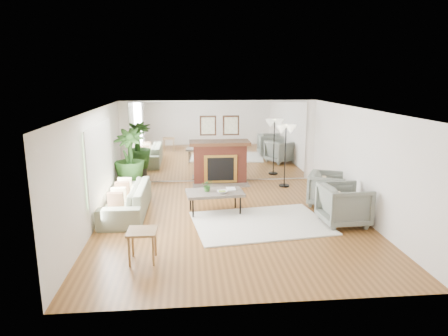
{
  "coord_description": "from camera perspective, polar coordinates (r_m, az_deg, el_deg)",
  "views": [
    {
      "loc": [
        -0.97,
        -8.61,
        3.2
      ],
      "look_at": [
        -0.12,
        0.6,
        1.08
      ],
      "focal_mm": 32.0,
      "sensor_mm": 36.0,
      "label": 1
    }
  ],
  "objects": [
    {
      "name": "side_table",
      "position": [
        7.23,
        -11.62,
        -9.4
      ],
      "size": [
        0.52,
        0.52,
        0.58
      ],
      "rotation": [
        0.0,
        0.0,
        -0.02
      ],
      "color": "brown",
      "rests_on": "ground"
    },
    {
      "name": "ground",
      "position": [
        9.23,
        1.11,
        -7.34
      ],
      "size": [
        7.0,
        7.0,
        0.0
      ],
      "primitive_type": "plane",
      "color": "brown",
      "rests_on": "ground"
    },
    {
      "name": "armchair_back",
      "position": [
        10.45,
        14.61,
        -2.91
      ],
      "size": [
        1.23,
        1.21,
        0.84
      ],
      "primitive_type": "imported",
      "rotation": [
        0.0,
        0.0,
        1.11
      ],
      "color": "slate",
      "rests_on": "ground"
    },
    {
      "name": "coffee_table",
      "position": [
        9.5,
        -1.31,
        -3.62
      ],
      "size": [
        1.41,
        0.9,
        0.54
      ],
      "rotation": [
        0.0,
        0.0,
        0.09
      ],
      "color": "#5D5549",
      "rests_on": "ground"
    },
    {
      "name": "area_rug",
      "position": [
        9.01,
        5.2,
        -7.83
      ],
      "size": [
        3.14,
        2.43,
        0.03
      ],
      "primitive_type": "cube",
      "rotation": [
        0.0,
        0.0,
        0.13
      ],
      "color": "white",
      "rests_on": "ground"
    },
    {
      "name": "tabletop_plant",
      "position": [
        9.47,
        -2.39,
        -2.5
      ],
      "size": [
        0.27,
        0.24,
        0.29
      ],
      "primitive_type": "imported",
      "rotation": [
        0.0,
        0.0,
        -0.07
      ],
      "color": "#2F5B21",
      "rests_on": "coffee_table"
    },
    {
      "name": "wall_left",
      "position": [
        9.05,
        -18.01,
        -0.14
      ],
      "size": [
        0.02,
        7.0,
        2.5
      ],
      "primitive_type": "cube",
      "color": "silver",
      "rests_on": "ground"
    },
    {
      "name": "potted_ficus",
      "position": [
        11.43,
        -13.35,
        1.31
      ],
      "size": [
        1.04,
        1.04,
        1.81
      ],
      "color": "black",
      "rests_on": "ground"
    },
    {
      "name": "book",
      "position": [
        9.64,
        0.36,
        -3.04
      ],
      "size": [
        0.22,
        0.3,
        0.02
      ],
      "primitive_type": "imported",
      "rotation": [
        0.0,
        0.0,
        0.01
      ],
      "color": "brown",
      "rests_on": "coffee_table"
    },
    {
      "name": "wall_back",
      "position": [
        12.29,
        -0.66,
        3.8
      ],
      "size": [
        6.0,
        0.02,
        2.5
      ],
      "primitive_type": "cube",
      "color": "silver",
      "rests_on": "ground"
    },
    {
      "name": "window_panel",
      "position": [
        9.41,
        -17.36,
        1.0
      ],
      "size": [
        0.04,
        2.4,
        1.5
      ],
      "primitive_type": "cube",
      "color": "#B2E09E",
      "rests_on": "wall_left"
    },
    {
      "name": "mirror_panel",
      "position": [
        12.27,
        -0.65,
        3.79
      ],
      "size": [
        5.4,
        0.04,
        2.4
      ],
      "primitive_type": "cube",
      "color": "silver",
      "rests_on": "wall_back"
    },
    {
      "name": "wall_right",
      "position": [
        9.67,
        19.04,
        0.59
      ],
      "size": [
        0.02,
        7.0,
        2.5
      ],
      "primitive_type": "cube",
      "color": "silver",
      "rests_on": "ground"
    },
    {
      "name": "floor_lamp",
      "position": [
        11.75,
        8.83,
        4.79
      ],
      "size": [
        0.6,
        0.33,
        1.83
      ],
      "color": "black",
      "rests_on": "ground"
    },
    {
      "name": "fruit_bowl",
      "position": [
        9.34,
        -0.26,
        -3.44
      ],
      "size": [
        0.26,
        0.26,
        0.06
      ],
      "primitive_type": "imported",
      "rotation": [
        0.0,
        0.0,
        0.09
      ],
      "color": "brown",
      "rests_on": "coffee_table"
    },
    {
      "name": "sofa",
      "position": [
        9.76,
        -13.78,
        -4.42
      ],
      "size": [
        0.97,
        2.42,
        0.7
      ],
      "primitive_type": "imported",
      "rotation": [
        0.0,
        0.0,
        -1.58
      ],
      "color": "slate",
      "rests_on": "ground"
    },
    {
      "name": "fireplace",
      "position": [
        12.17,
        -0.57,
        0.89
      ],
      "size": [
        1.85,
        0.83,
        2.05
      ],
      "color": "maroon",
      "rests_on": "ground"
    },
    {
      "name": "armchair_front",
      "position": [
        9.2,
        16.78,
        -5.04
      ],
      "size": [
        1.03,
        1.0,
        0.9
      ],
      "primitive_type": "imported",
      "rotation": [
        0.0,
        0.0,
        1.62
      ],
      "color": "slate",
      "rests_on": "ground"
    }
  ]
}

